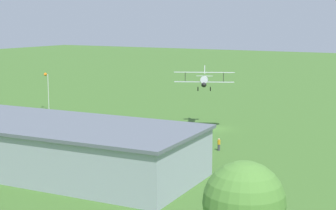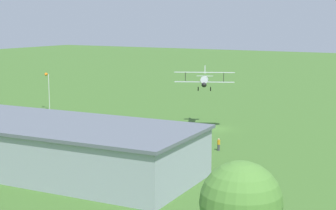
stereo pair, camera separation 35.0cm
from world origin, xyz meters
The scene contains 8 objects.
ground_plane centered at (0.00, 0.00, 0.00)m, with size 400.00×400.00×0.00m, color #3D6628.
hangar centered at (5.26, 30.37, 2.79)m, with size 32.51×15.50×5.56m.
biplane centered at (1.90, 0.67, 7.71)m, with size 9.08×7.33×3.72m.
car_green centered at (23.31, 19.49, 0.83)m, with size 2.59×4.55×1.62m.
person_watching_takeoff centered at (-6.08, 12.67, 0.81)m, with size 0.48×0.48×1.62m.
person_at_fence_line centered at (17.44, 13.18, 0.90)m, with size 0.51×0.51×1.78m.
tree_near_perimeter_road centered at (-22.19, 44.64, 5.50)m, with size 5.25×5.25×8.15m.
windsock centered at (34.50, 0.31, 6.13)m, with size 1.37×1.41×7.00m.
Camera 2 is at (-34.41, 75.02, 16.88)m, focal length 57.86 mm.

